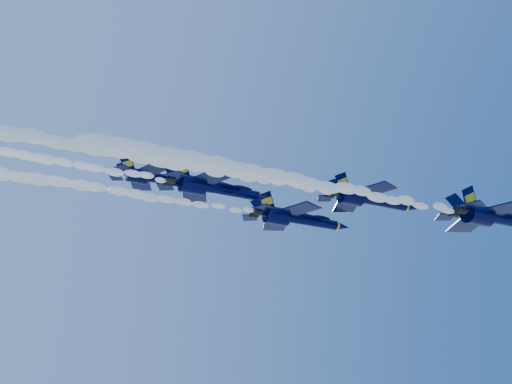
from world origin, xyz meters
name	(u,v)px	position (x,y,z in m)	size (l,w,h in m)	color
jet_lead	(497,218)	(20.80, -14.09, 149.83)	(19.01, 15.59, 7.06)	black
smoke_trail_jet_lead	(298,181)	(-12.40, -14.09, 149.35)	(50.16, 2.42, 2.18)	white
jet_second	(369,199)	(5.43, -4.58, 153.48)	(16.39, 13.45, 6.09)	black
smoke_trail_jet_second	(163,162)	(-26.65, -4.58, 153.02)	(50.16, 2.09, 1.88)	white
jet_third	(296,218)	(-2.06, 4.38, 152.13)	(17.64, 14.47, 6.56)	black
smoke_trail_jet_third	(84,186)	(-34.67, 4.38, 151.66)	(50.16, 2.25, 2.02)	white
jet_fourth	(214,188)	(-13.47, 10.86, 157.69)	(18.89, 15.50, 7.02)	black
jet_fifth	(155,179)	(-21.55, 17.66, 160.49)	(15.50, 12.71, 5.76)	black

